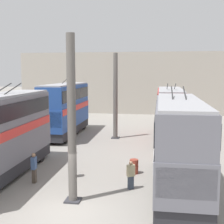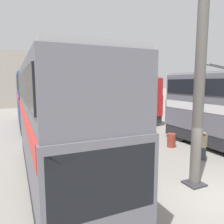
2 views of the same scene
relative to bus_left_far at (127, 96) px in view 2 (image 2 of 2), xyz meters
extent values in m
plane|color=gray|center=(-17.17, 5.30, -2.78)|extent=(240.00, 240.00, 0.00)
cube|color=#A8A093|center=(17.79, 5.30, 2.01)|extent=(0.50, 36.00, 9.57)
cylinder|color=#605B56|center=(-15.98, 5.30, 1.39)|extent=(0.43, 0.43, 8.34)
cube|color=#333338|center=(-15.98, 5.30, -2.74)|extent=(0.77, 0.77, 0.08)
cylinder|color=#605B56|center=(-0.58, 5.30, 1.39)|extent=(0.43, 0.43, 8.34)
cube|color=#333338|center=(-0.58, 5.30, -2.74)|extent=(0.77, 0.77, 0.08)
cylinder|color=black|center=(-10.30, -1.05, -2.24)|extent=(1.08, 0.30, 1.08)
cylinder|color=black|center=(-10.30, 1.05, -2.24)|extent=(1.08, 0.30, 1.08)
cylinder|color=#282828|center=(-12.52, -0.35, 2.55)|extent=(2.35, 0.07, 0.65)
cylinder|color=#282828|center=(-12.52, 0.35, 2.55)|extent=(2.35, 0.07, 0.65)
cylinder|color=black|center=(3.72, -1.05, -2.30)|extent=(0.95, 0.30, 0.95)
cylinder|color=black|center=(3.72, 1.05, -2.30)|extent=(0.95, 0.30, 0.95)
cylinder|color=black|center=(-3.54, -1.05, -2.30)|extent=(0.95, 0.30, 0.95)
cylinder|color=black|center=(-3.54, 1.05, -2.30)|extent=(0.95, 0.30, 0.95)
cube|color=#28282D|center=(-0.01, 0.00, -2.13)|extent=(10.06, 2.45, 0.76)
cube|color=red|center=(-0.01, 0.00, -0.74)|extent=(10.26, 2.50, 2.03)
cube|color=white|center=(-0.01, 0.00, 0.00)|extent=(9.96, 2.54, 0.55)
cube|color=red|center=(-0.01, 0.00, 1.12)|extent=(10.16, 2.43, 1.69)
cube|color=black|center=(-0.01, 0.00, 1.21)|extent=(9.85, 2.51, 0.93)
cube|color=#9E9EA3|center=(-0.01, 0.00, 2.04)|extent=(10.06, 2.25, 0.14)
cube|color=black|center=(5.06, 0.00, -0.54)|extent=(0.12, 2.30, 1.30)
cylinder|color=#282828|center=(-1.30, -0.35, 2.40)|extent=(2.35, 0.07, 0.65)
cylinder|color=#282828|center=(-1.30, 0.35, 2.40)|extent=(2.35, 0.07, 0.65)
cylinder|color=black|center=(-17.45, 9.54, -2.29)|extent=(0.98, 0.30, 0.98)
cylinder|color=black|center=(-9.52, 9.54, -2.29)|extent=(0.98, 0.30, 0.98)
cylinder|color=black|center=(-9.52, 11.64, -2.29)|extent=(0.98, 0.30, 0.98)
cube|color=#28282D|center=(-13.39, 10.59, -2.12)|extent=(10.71, 2.45, 0.77)
cube|color=slate|center=(-13.39, 10.59, -0.62)|extent=(10.93, 2.50, 2.23)
cube|color=red|center=(-13.39, 10.59, 0.21)|extent=(10.60, 2.54, 0.55)
cube|color=slate|center=(-13.39, 10.59, 1.36)|extent=(10.82, 2.43, 1.75)
cube|color=black|center=(-13.39, 10.59, 1.45)|extent=(10.49, 2.51, 0.96)
cube|color=#9E9EA3|center=(-13.39, 10.59, 2.31)|extent=(10.71, 2.25, 0.14)
cube|color=black|center=(-18.79, 10.59, -0.40)|extent=(0.12, 2.30, 1.42)
cylinder|color=#282828|center=(-12.02, 10.24, 2.67)|extent=(2.35, 0.07, 0.65)
cylinder|color=#282828|center=(-12.02, 10.94, 2.67)|extent=(2.35, 0.07, 0.65)
cylinder|color=black|center=(-3.52, 9.54, -2.25)|extent=(1.05, 0.30, 1.05)
cylinder|color=black|center=(-3.52, 11.64, -2.25)|extent=(1.05, 0.30, 1.05)
cylinder|color=black|center=(3.58, 9.54, -2.25)|extent=(1.05, 0.30, 1.05)
cylinder|color=black|center=(3.58, 11.64, -2.25)|extent=(1.05, 0.30, 1.05)
cube|color=#28282D|center=(0.13, 10.59, -2.09)|extent=(9.90, 2.45, 0.79)
cube|color=#234793|center=(0.13, 10.59, -0.64)|extent=(10.10, 2.50, 2.13)
cube|color=red|center=(0.13, 10.59, 0.15)|extent=(9.80, 2.54, 0.55)
cube|color=#234793|center=(0.13, 10.59, 1.42)|extent=(10.00, 2.43, 1.98)
cube|color=black|center=(0.13, 10.59, 1.52)|extent=(9.69, 2.51, 1.09)
cube|color=#9E9EA3|center=(0.13, 10.59, 2.48)|extent=(9.90, 2.25, 0.14)
cube|color=black|center=(-4.86, 10.59, -0.42)|extent=(0.12, 2.30, 1.36)
cylinder|color=#282828|center=(1.39, 10.24, 2.84)|extent=(2.35, 0.07, 0.65)
cylinder|color=#282828|center=(1.39, 10.94, 2.84)|extent=(2.35, 0.07, 0.65)
cube|color=#384251|center=(-13.91, 2.56, -2.40)|extent=(0.33, 0.36, 0.74)
cube|color=tan|center=(-13.91, 2.56, -1.71)|extent=(0.42, 0.48, 0.65)
sphere|color=#A37A5B|center=(-13.91, 2.56, -1.28)|extent=(0.21, 0.21, 0.21)
cube|color=#473D33|center=(-13.75, 8.28, -2.36)|extent=(0.31, 0.22, 0.83)
cube|color=#3D5684|center=(-13.75, 8.28, -1.59)|extent=(0.43, 0.26, 0.72)
sphere|color=#A37A5B|center=(-13.75, 8.28, -1.11)|extent=(0.23, 0.23, 0.23)
cube|color=#384251|center=(-12.48, 6.35, -2.37)|extent=(0.34, 0.26, 0.80)
cube|color=tan|center=(-12.48, 6.35, -1.63)|extent=(0.46, 0.32, 0.70)
sphere|color=#A37A5B|center=(-12.48, 6.35, -1.16)|extent=(0.23, 0.23, 0.23)
cylinder|color=#933828|center=(-11.18, 2.60, -2.32)|extent=(0.55, 0.55, 0.92)
cylinder|color=#933828|center=(-11.18, 2.60, -2.32)|extent=(0.58, 0.58, 0.04)
camera|label=1|loc=(-30.60, 1.07, 3.70)|focal=50.00mm
camera|label=2|loc=(-22.61, 12.15, 1.58)|focal=35.00mm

